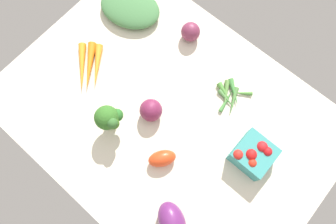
% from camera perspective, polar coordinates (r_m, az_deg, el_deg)
% --- Properties ---
extents(tablecloth, '(1.04, 0.76, 0.02)m').
position_cam_1_polar(tablecloth, '(0.98, 0.00, -0.51)').
color(tablecloth, beige).
rests_on(tablecloth, ground).
extents(red_onion_center, '(0.07, 0.07, 0.07)m').
position_cam_1_polar(red_onion_center, '(0.94, -3.24, 0.34)').
color(red_onion_center, maroon).
rests_on(red_onion_center, tablecloth).
extents(roma_tomato, '(0.09, 0.10, 0.05)m').
position_cam_1_polar(roma_tomato, '(0.91, -1.12, -8.73)').
color(roma_tomato, red).
rests_on(roma_tomato, tablecloth).
extents(broccoli_head, '(0.08, 0.08, 0.12)m').
position_cam_1_polar(broccoli_head, '(0.90, -11.07, -1.25)').
color(broccoli_head, '#A7C78C').
rests_on(broccoli_head, tablecloth).
extents(berry_basket, '(0.11, 0.11, 0.08)m').
position_cam_1_polar(berry_basket, '(0.94, 15.76, -7.69)').
color(berry_basket, teal).
rests_on(berry_basket, tablecloth).
extents(eggplant, '(0.13, 0.12, 0.07)m').
position_cam_1_polar(eggplant, '(0.89, 0.75, -19.94)').
color(eggplant, '#642465').
rests_on(eggplant, tablecloth).
extents(okra_pile, '(0.11, 0.12, 0.02)m').
position_cam_1_polar(okra_pile, '(1.00, 11.57, 3.04)').
color(okra_pile, '#4C7F3D').
rests_on(okra_pile, tablecloth).
extents(carrot_bunch, '(0.16, 0.17, 0.03)m').
position_cam_1_polar(carrot_bunch, '(1.05, -14.63, 8.34)').
color(carrot_bunch, orange).
rests_on(carrot_bunch, tablecloth).
extents(red_onion_near_basket, '(0.06, 0.06, 0.06)m').
position_cam_1_polar(red_onion_near_basket, '(1.06, 4.27, 14.82)').
color(red_onion_near_basket, '#772D4A').
rests_on(red_onion_near_basket, tablecloth).
extents(leafy_greens_clump, '(0.25, 0.21, 0.05)m').
position_cam_1_polar(leafy_greens_clump, '(1.13, -7.16, 18.91)').
color(leafy_greens_clump, '#437944').
rests_on(leafy_greens_clump, tablecloth).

